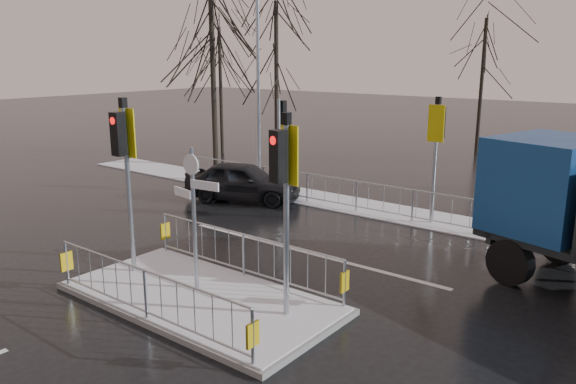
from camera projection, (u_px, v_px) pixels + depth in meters
The scene contains 11 objects.
ground at pixel (200, 301), 11.84m from camera, with size 120.00×120.00×0.00m, color black.
snow_verge at pixel (392, 212), 18.44m from camera, with size 30.00×2.00×0.04m, color silver.
lane_markings at pixel (188, 306), 11.58m from camera, with size 8.00×11.38×0.01m.
traffic_island at pixel (199, 283), 11.76m from camera, with size 6.00×3.04×4.15m.
far_kerb_fixtures at pixel (394, 187), 17.63m from camera, with size 18.00×0.65×3.83m.
car_far_lane at pixel (243, 181), 19.89m from camera, with size 1.65×4.10×1.40m, color black.
tree_near_a at pixel (212, 31), 25.09m from camera, with size 4.75×4.75×8.97m.
tree_near_b at pixel (276, 53), 24.98m from camera, with size 4.00×4.00×7.55m.
tree_near_c at pixel (220, 66), 28.58m from camera, with size 3.50×3.50×6.61m.
tree_far_a at pixel (483, 60), 28.78m from camera, with size 3.75×3.75×7.08m.
street_lamp_left at pixel (259, 70), 21.90m from camera, with size 1.25×0.18×8.20m.
Camera 1 is at (8.18, -7.52, 5.03)m, focal length 35.00 mm.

